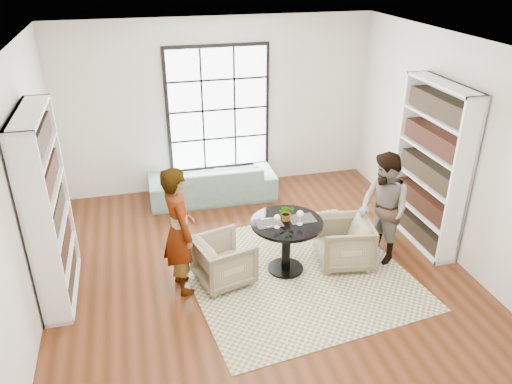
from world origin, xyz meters
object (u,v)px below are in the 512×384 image
object	(u,v)px
person_right	(384,209)
flower_centerpiece	(287,212)
pedestal_table	(286,235)
armchair_right	(344,242)
wine_glass_right	(300,214)
sofa	(212,182)
person_left	(179,231)
armchair_left	(224,260)
wine_glass_left	(277,218)

from	to	relation	value
person_right	flower_centerpiece	distance (m)	1.37
flower_centerpiece	pedestal_table	bearing A→B (deg)	-94.85
armchair_right	person_right	bearing A→B (deg)	99.37
wine_glass_right	sofa	bearing A→B (deg)	106.11
person_left	person_right	size ratio (longest dim) A/B	1.07
armchair_left	wine_glass_left	xyz separation A→B (m)	(0.69, -0.08, 0.58)
pedestal_table	wine_glass_left	size ratio (longest dim) A/B	5.11
armchair_left	armchair_right	size ratio (longest dim) A/B	0.96
sofa	wine_glass_right	world-z (taller)	wine_glass_right
flower_centerpiece	armchair_right	bearing A→B (deg)	-4.88
wine_glass_left	wine_glass_right	xyz separation A→B (m)	(0.31, 0.01, 0.01)
pedestal_table	sofa	world-z (taller)	pedestal_table
sofa	person_left	world-z (taller)	person_left
person_left	flower_centerpiece	world-z (taller)	person_left
armchair_right	pedestal_table	bearing A→B (deg)	-82.94
person_right	pedestal_table	bearing A→B (deg)	-98.34
sofa	person_left	xyz separation A→B (m)	(-0.82, -2.44, 0.53)
wine_glass_left	armchair_left	bearing A→B (deg)	173.24
armchair_right	person_right	distance (m)	0.72
armchair_left	wine_glass_right	xyz separation A→B (m)	(1.00, -0.08, 0.59)
pedestal_table	person_left	bearing A→B (deg)	-178.63
sofa	wine_glass_right	bearing A→B (deg)	107.30
pedestal_table	flower_centerpiece	world-z (taller)	flower_centerpiece
sofa	armchair_right	bearing A→B (deg)	121.19
armchair_left	person_right	xyz separation A→B (m)	(2.23, 0.00, 0.47)
armchair_right	person_left	distance (m)	2.29
wine_glass_right	person_right	bearing A→B (deg)	3.54
pedestal_table	wine_glass_right	bearing A→B (deg)	-38.20
person_left	wine_glass_right	xyz separation A→B (m)	(1.55, -0.08, 0.06)
flower_centerpiece	wine_glass_right	bearing A→B (deg)	-47.07
pedestal_table	sofa	size ratio (longest dim) A/B	0.44
pedestal_table	armchair_right	xyz separation A→B (m)	(0.82, -0.03, -0.22)
armchair_left	flower_centerpiece	world-z (taller)	flower_centerpiece
pedestal_table	armchair_left	world-z (taller)	pedestal_table
pedestal_table	person_right	xyz separation A→B (m)	(1.37, -0.03, 0.24)
sofa	person_left	bearing A→B (deg)	72.63
sofa	armchair_left	xyz separation A→B (m)	(-0.27, -2.44, 0.00)
sofa	person_right	bearing A→B (deg)	129.94
armchair_left	person_left	distance (m)	0.77
person_left	wine_glass_left	world-z (taller)	person_left
sofa	wine_glass_right	xyz separation A→B (m)	(0.73, -2.52, 0.59)
pedestal_table	flower_centerpiece	xyz separation A→B (m)	(0.00, 0.04, 0.33)
sofa	flower_centerpiece	world-z (taller)	flower_centerpiece
armchair_right	wine_glass_right	xyz separation A→B (m)	(-0.68, -0.08, 0.58)
armchair_right	person_left	xyz separation A→B (m)	(-2.23, -0.00, 0.52)
sofa	armchair_right	size ratio (longest dim) A/B	2.97
pedestal_table	sofa	xyz separation A→B (m)	(-0.59, 2.41, -0.24)
person_right	wine_glass_left	world-z (taller)	person_right
pedestal_table	wine_glass_right	distance (m)	0.40
armchair_left	wine_glass_right	size ratio (longest dim) A/B	3.44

